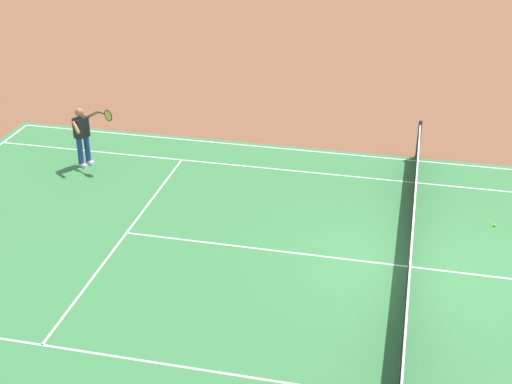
# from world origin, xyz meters

# --- Properties ---
(ground_plane) EXTENTS (60.00, 60.00, 0.00)m
(ground_plane) POSITION_xyz_m (0.00, 0.00, 0.00)
(ground_plane) COLOR brown
(court_slab) EXTENTS (24.20, 11.40, 0.00)m
(court_slab) POSITION_xyz_m (0.00, 0.00, 0.00)
(court_slab) COLOR #387A42
(court_slab) RESTS_ON ground_plane
(court_line_markings) EXTENTS (23.85, 11.05, 0.01)m
(court_line_markings) POSITION_xyz_m (0.00, 0.00, 0.00)
(court_line_markings) COLOR white
(court_line_markings) RESTS_ON ground_plane
(tennis_net) EXTENTS (0.10, 11.70, 1.08)m
(tennis_net) POSITION_xyz_m (0.00, 0.00, 0.49)
(tennis_net) COLOR #2D2D33
(tennis_net) RESTS_ON ground_plane
(tennis_player_near) EXTENTS (1.19, 0.75, 1.70)m
(tennis_player_near) POSITION_xyz_m (8.86, -3.23, 0.93)
(tennis_player_near) COLOR navy
(tennis_player_near) RESTS_ON ground_plane
(tennis_ball) EXTENTS (0.07, 0.07, 0.07)m
(tennis_ball) POSITION_xyz_m (-1.89, -2.20, 0.03)
(tennis_ball) COLOR #CCE01E
(tennis_ball) RESTS_ON ground_plane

